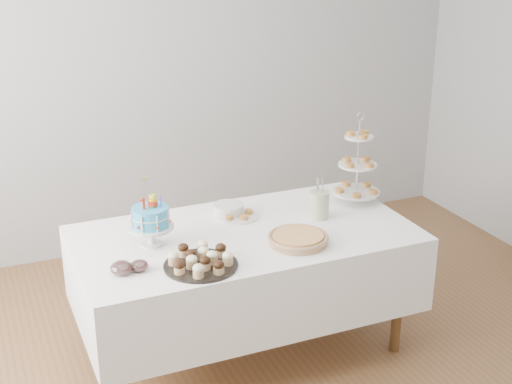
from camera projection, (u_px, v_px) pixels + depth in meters
name	position (u px, v px, depth m)	size (l,w,h in m)	color
floor	(265.00, 375.00, 4.07)	(5.00, 5.00, 0.00)	brown
walls	(267.00, 150.00, 3.58)	(5.04, 4.04, 2.70)	#A3A6A8
table	(245.00, 268.00, 4.13)	(1.92, 1.02, 0.77)	white
birthday_cake	(151.00, 228.00, 3.85)	(0.25, 0.25, 0.38)	silver
cupcake_tray	(201.00, 259.00, 3.64)	(0.38, 0.38, 0.09)	black
pie	(298.00, 238.00, 3.90)	(0.34, 0.34, 0.05)	tan
tiered_stand	(358.00, 165.00, 4.41)	(0.30, 0.30, 0.57)	silver
plate_stack	(228.00, 210.00, 4.27)	(0.18, 0.18, 0.07)	silver
pastry_plate	(237.00, 215.00, 4.25)	(0.25, 0.25, 0.04)	silver
jam_bowl_a	(122.00, 268.00, 3.57)	(0.12, 0.12, 0.07)	silver
jam_bowl_b	(139.00, 266.00, 3.60)	(0.10, 0.10, 0.06)	silver
utensil_pitcher	(320.00, 204.00, 4.22)	(0.12, 0.11, 0.25)	beige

